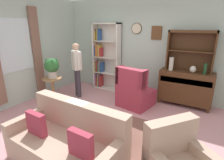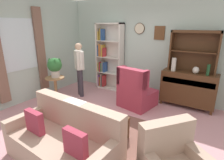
# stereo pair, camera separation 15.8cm
# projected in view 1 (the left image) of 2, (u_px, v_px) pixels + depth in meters

# --- Properties ---
(ground_plane) EXTENTS (5.40, 4.60, 0.02)m
(ground_plane) POSITION_uv_depth(u_px,v_px,m) (103.00, 124.00, 3.82)
(ground_plane) COLOR #C68C93
(wall_back) EXTENTS (5.00, 0.09, 2.80)m
(wall_back) POSITION_uv_depth(u_px,v_px,m) (142.00, 48.00, 5.16)
(wall_back) COLOR #ADC1B7
(wall_back) RESTS_ON ground_plane
(wall_left) EXTENTS (0.16, 4.20, 2.80)m
(wall_left) POSITION_uv_depth(u_px,v_px,m) (20.00, 51.00, 4.58)
(wall_left) COLOR #ADC1B7
(wall_left) RESTS_ON ground_plane
(area_rug) EXTENTS (2.42, 1.81, 0.01)m
(area_rug) POSITION_uv_depth(u_px,v_px,m) (104.00, 133.00, 3.48)
(area_rug) COLOR brown
(area_rug) RESTS_ON ground_plane
(bookshelf) EXTENTS (0.90, 0.30, 2.10)m
(bookshelf) POSITION_uv_depth(u_px,v_px,m) (104.00, 58.00, 5.69)
(bookshelf) COLOR silver
(bookshelf) RESTS_ON ground_plane
(sideboard) EXTENTS (1.30, 0.45, 0.92)m
(sideboard) POSITION_uv_depth(u_px,v_px,m) (185.00, 87.00, 4.57)
(sideboard) COLOR #4C2D19
(sideboard) RESTS_ON ground_plane
(sideboard_hutch) EXTENTS (1.10, 0.26, 1.00)m
(sideboard_hutch) POSITION_uv_depth(u_px,v_px,m) (191.00, 45.00, 4.35)
(sideboard_hutch) COLOR #4C2D19
(sideboard_hutch) RESTS_ON sideboard
(vase_tall) EXTENTS (0.11, 0.11, 0.33)m
(vase_tall) POSITION_uv_depth(u_px,v_px,m) (171.00, 64.00, 4.52)
(vase_tall) COLOR beige
(vase_tall) RESTS_ON sideboard
(vase_round) EXTENTS (0.15, 0.15, 0.17)m
(vase_round) POSITION_uv_depth(u_px,v_px,m) (193.00, 69.00, 4.31)
(vase_round) COLOR beige
(vase_round) RESTS_ON sideboard
(bottle_wine) EXTENTS (0.07, 0.07, 0.26)m
(bottle_wine) POSITION_uv_depth(u_px,v_px,m) (205.00, 69.00, 4.15)
(bottle_wine) COLOR #194223
(bottle_wine) RESTS_ON sideboard
(couch_floral) EXTENTS (1.84, 0.93, 0.90)m
(couch_floral) POSITION_uv_depth(u_px,v_px,m) (67.00, 144.00, 2.69)
(couch_floral) COLOR tan
(couch_floral) RESTS_ON ground_plane
(wingback_chair) EXTENTS (0.91, 0.93, 1.05)m
(wingback_chair) POSITION_uv_depth(u_px,v_px,m) (134.00, 92.00, 4.54)
(wingback_chair) COLOR #A33347
(wingback_chair) RESTS_ON ground_plane
(plant_stand) EXTENTS (0.52, 0.52, 0.65)m
(plant_stand) POSITION_uv_depth(u_px,v_px,m) (53.00, 87.00, 4.91)
(plant_stand) COLOR #997047
(plant_stand) RESTS_ON ground_plane
(potted_plant_large) EXTENTS (0.39, 0.39, 0.54)m
(potted_plant_large) POSITION_uv_depth(u_px,v_px,m) (52.00, 67.00, 4.76)
(potted_plant_large) COLOR beige
(potted_plant_large) RESTS_ON plant_stand
(person_reading) EXTENTS (0.48, 0.35, 1.56)m
(person_reading) POSITION_uv_depth(u_px,v_px,m) (77.00, 66.00, 5.05)
(person_reading) COLOR #38333D
(person_reading) RESTS_ON ground_plane
(coffee_table) EXTENTS (0.80, 0.50, 0.42)m
(coffee_table) POSITION_uv_depth(u_px,v_px,m) (106.00, 121.00, 3.25)
(coffee_table) COLOR #4C2D19
(coffee_table) RESTS_ON ground_plane
(book_stack) EXTENTS (0.17, 0.15, 0.07)m
(book_stack) POSITION_uv_depth(u_px,v_px,m) (101.00, 116.00, 3.20)
(book_stack) COLOR #337247
(book_stack) RESTS_ON coffee_table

